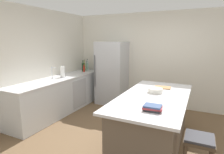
% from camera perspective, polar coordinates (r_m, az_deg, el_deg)
% --- Properties ---
extents(ground_plane, '(7.20, 7.20, 0.00)m').
position_cam_1_polar(ground_plane, '(3.70, 4.34, -18.73)').
color(ground_plane, brown).
extents(wall_rear, '(6.00, 0.10, 2.60)m').
position_cam_1_polar(wall_rear, '(5.40, 13.34, 5.08)').
color(wall_rear, silver).
rests_on(wall_rear, ground_plane).
extents(wall_left, '(0.10, 6.00, 2.60)m').
position_cam_1_polar(wall_left, '(4.72, -24.36, 3.54)').
color(wall_left, silver).
rests_on(wall_left, ground_plane).
extents(counter_run_left, '(0.69, 2.96, 0.91)m').
position_cam_1_polar(counter_run_left, '(5.05, -15.26, -5.20)').
color(counter_run_left, silver).
rests_on(counter_run_left, ground_plane).
extents(kitchen_island, '(1.09, 2.25, 0.90)m').
position_cam_1_polar(kitchen_island, '(3.48, 12.38, -12.65)').
color(kitchen_island, brown).
rests_on(kitchen_island, ground_plane).
extents(refrigerator, '(0.81, 0.72, 1.80)m').
position_cam_1_polar(refrigerator, '(5.47, -0.03, 1.22)').
color(refrigerator, '#B7BABF').
rests_on(refrigerator, ground_plane).
extents(bar_stool, '(0.36, 0.36, 0.66)m').
position_cam_1_polar(bar_stool, '(2.74, 24.89, -18.39)').
color(bar_stool, '#473828').
rests_on(bar_stool, ground_plane).
extents(sink_faucet, '(0.15, 0.05, 0.30)m').
position_cam_1_polar(sink_faucet, '(4.80, -17.70, 1.30)').
color(sink_faucet, silver).
rests_on(sink_faucet, counter_run_left).
extents(paper_towel_roll, '(0.14, 0.14, 0.31)m').
position_cam_1_polar(paper_towel_roll, '(4.94, -14.81, 1.45)').
color(paper_towel_roll, gray).
rests_on(paper_towel_roll, counter_run_left).
extents(soda_bottle, '(0.07, 0.07, 0.34)m').
position_cam_1_polar(soda_bottle, '(6.03, -7.46, 3.47)').
color(soda_bottle, silver).
rests_on(soda_bottle, counter_run_left).
extents(gin_bottle, '(0.08, 0.08, 0.30)m').
position_cam_1_polar(gin_bottle, '(5.94, -7.60, 3.15)').
color(gin_bottle, '#8CB79E').
rests_on(gin_bottle, counter_run_left).
extents(olive_oil_bottle, '(0.05, 0.05, 0.34)m').
position_cam_1_polar(olive_oil_bottle, '(5.87, -8.41, 3.16)').
color(olive_oil_bottle, olive).
rests_on(olive_oil_bottle, counter_run_left).
extents(wine_bottle, '(0.07, 0.07, 0.33)m').
position_cam_1_polar(wine_bottle, '(5.77, -8.80, 3.03)').
color(wine_bottle, '#19381E').
rests_on(wine_bottle, counter_run_left).
extents(hot_sauce_bottle, '(0.05, 0.05, 0.23)m').
position_cam_1_polar(hot_sauce_bottle, '(5.66, -8.53, 2.48)').
color(hot_sauce_bottle, red).
rests_on(hot_sauce_bottle, counter_run_left).
extents(cookbook_stack, '(0.28, 0.22, 0.08)m').
position_cam_1_polar(cookbook_stack, '(2.63, 12.24, -9.14)').
color(cookbook_stack, '#2D2D33').
rests_on(cookbook_stack, kitchen_island).
extents(mixing_bowl, '(0.27, 0.27, 0.08)m').
position_cam_1_polar(mixing_bowl, '(3.51, 13.02, -4.01)').
color(mixing_bowl, silver).
rests_on(mixing_bowl, kitchen_island).
extents(cutting_board, '(0.32, 0.25, 0.02)m').
position_cam_1_polar(cutting_board, '(3.90, 15.17, -3.08)').
color(cutting_board, '#9E7042').
rests_on(cutting_board, kitchen_island).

